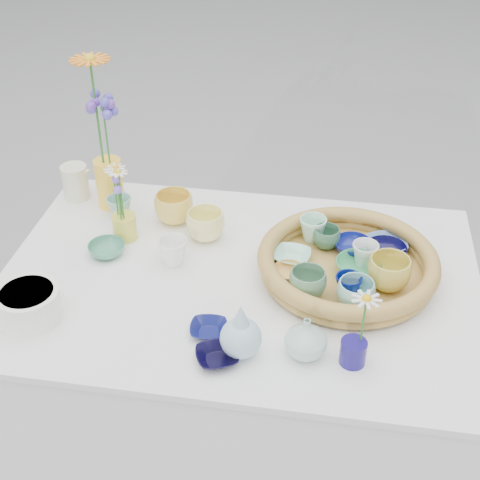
# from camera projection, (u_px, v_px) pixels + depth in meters

# --- Properties ---
(ground) EXTENTS (80.00, 80.00, 0.00)m
(ground) POSITION_uv_depth(u_px,v_px,m) (239.00, 459.00, 2.20)
(ground) COLOR gray
(display_table) EXTENTS (1.26, 0.86, 0.77)m
(display_table) POSITION_uv_depth(u_px,v_px,m) (239.00, 459.00, 2.20)
(display_table) COLOR white
(display_table) RESTS_ON ground
(wicker_tray) EXTENTS (0.47, 0.47, 0.08)m
(wicker_tray) POSITION_uv_depth(u_px,v_px,m) (347.00, 264.00, 1.75)
(wicker_tray) COLOR olive
(wicker_tray) RESTS_ON display_table
(tray_ceramic_0) EXTENTS (0.13, 0.13, 0.03)m
(tray_ceramic_0) POSITION_uv_depth(u_px,v_px,m) (353.00, 246.00, 1.82)
(tray_ceramic_0) COLOR navy
(tray_ceramic_0) RESTS_ON wicker_tray
(tray_ceramic_1) EXTENTS (0.11, 0.11, 0.03)m
(tray_ceramic_1) POSITION_uv_depth(u_px,v_px,m) (386.00, 252.00, 1.80)
(tray_ceramic_1) COLOR #0A0732
(tray_ceramic_1) RESTS_ON wicker_tray
(tray_ceramic_2) EXTENTS (0.11, 0.11, 0.09)m
(tray_ceramic_2) POSITION_uv_depth(u_px,v_px,m) (389.00, 273.00, 1.68)
(tray_ceramic_2) COLOR gold
(tray_ceramic_2) RESTS_ON wicker_tray
(tray_ceramic_3) EXTENTS (0.13, 0.13, 0.04)m
(tray_ceramic_3) POSITION_uv_depth(u_px,v_px,m) (359.00, 267.00, 1.74)
(tray_ceramic_3) COLOR #43A96E
(tray_ceramic_3) RESTS_ON wicker_tray
(tray_ceramic_4) EXTENTS (0.10, 0.10, 0.07)m
(tray_ceramic_4) POSITION_uv_depth(u_px,v_px,m) (308.00, 284.00, 1.65)
(tray_ceramic_4) COLOR #558462
(tray_ceramic_4) RESTS_ON wicker_tray
(tray_ceramic_5) EXTENTS (0.11, 0.11, 0.02)m
(tray_ceramic_5) POSITION_uv_depth(u_px,v_px,m) (292.00, 256.00, 1.79)
(tray_ceramic_5) COLOR #A3E4CA
(tray_ceramic_5) RESTS_ON wicker_tray
(tray_ceramic_6) EXTENTS (0.08, 0.08, 0.07)m
(tray_ceramic_6) POSITION_uv_depth(u_px,v_px,m) (313.00, 229.00, 1.85)
(tray_ceramic_6) COLOR #BCF5D6
(tray_ceramic_6) RESTS_ON wicker_tray
(tray_ceramic_7) EXTENTS (0.08, 0.08, 0.07)m
(tray_ceramic_7) POSITION_uv_depth(u_px,v_px,m) (365.00, 254.00, 1.76)
(tray_ceramic_7) COLOR white
(tray_ceramic_7) RESTS_ON wicker_tray
(tray_ceramic_8) EXTENTS (0.14, 0.14, 0.03)m
(tray_ceramic_8) POSITION_uv_depth(u_px,v_px,m) (386.00, 245.00, 1.83)
(tray_ceramic_8) COLOR #648CCA
(tray_ceramic_8) RESTS_ON wicker_tray
(tray_ceramic_9) EXTENTS (0.09, 0.09, 0.06)m
(tray_ceramic_9) POSITION_uv_depth(u_px,v_px,m) (348.00, 287.00, 1.65)
(tray_ceramic_9) COLOR #05115F
(tray_ceramic_9) RESTS_ON wicker_tray
(tray_ceramic_10) EXTENTS (0.11, 0.11, 0.03)m
(tray_ceramic_10) POSITION_uv_depth(u_px,v_px,m) (289.00, 273.00, 1.73)
(tray_ceramic_10) COLOR #DEA250
(tray_ceramic_10) RESTS_ON wicker_tray
(tray_ceramic_11) EXTENTS (0.10, 0.10, 0.07)m
(tray_ceramic_11) POSITION_uv_depth(u_px,v_px,m) (356.00, 294.00, 1.62)
(tray_ceramic_11) COLOR #8FD5C7
(tray_ceramic_11) RESTS_ON wicker_tray
(tray_ceramic_12) EXTENTS (0.09, 0.09, 0.06)m
(tray_ceramic_12) POSITION_uv_depth(u_px,v_px,m) (326.00, 238.00, 1.83)
(tray_ceramic_12) COLOR #3D6F50
(tray_ceramic_12) RESTS_ON wicker_tray
(loose_ceramic_0) EXTENTS (0.15, 0.15, 0.09)m
(loose_ceramic_0) POSITION_uv_depth(u_px,v_px,m) (174.00, 208.00, 1.96)
(loose_ceramic_0) COLOR #E9C14A
(loose_ceramic_0) RESTS_ON display_table
(loose_ceramic_1) EXTENTS (0.13, 0.13, 0.09)m
(loose_ceramic_1) POSITION_uv_depth(u_px,v_px,m) (205.00, 225.00, 1.89)
(loose_ceramic_1) COLOR #FFF58B
(loose_ceramic_1) RESTS_ON display_table
(loose_ceramic_2) EXTENTS (0.13, 0.13, 0.03)m
(loose_ceramic_2) POSITION_uv_depth(u_px,v_px,m) (107.00, 249.00, 1.84)
(loose_ceramic_2) COLOR #478D6F
(loose_ceramic_2) RESTS_ON display_table
(loose_ceramic_3) EXTENTS (0.11, 0.11, 0.07)m
(loose_ceramic_3) POSITION_uv_depth(u_px,v_px,m) (173.00, 252.00, 1.79)
(loose_ceramic_3) COLOR white
(loose_ceramic_3) RESTS_ON display_table
(loose_ceramic_4) EXTENTS (0.10, 0.10, 0.02)m
(loose_ceramic_4) POSITION_uv_depth(u_px,v_px,m) (209.00, 329.00, 1.58)
(loose_ceramic_4) COLOR #0F1451
(loose_ceramic_4) RESTS_ON display_table
(loose_ceramic_5) EXTENTS (0.07, 0.07, 0.07)m
(loose_ceramic_5) POSITION_uv_depth(u_px,v_px,m) (120.00, 208.00, 1.98)
(loose_ceramic_5) COLOR #7FB4A7
(loose_ceramic_5) RESTS_ON display_table
(loose_ceramic_6) EXTENTS (0.13, 0.13, 0.02)m
(loose_ceramic_6) POSITION_uv_depth(u_px,v_px,m) (217.00, 357.00, 1.51)
(loose_ceramic_6) COLOR black
(loose_ceramic_6) RESTS_ON display_table
(fluted_bowl) EXTENTS (0.17, 0.17, 0.08)m
(fluted_bowl) POSITION_uv_depth(u_px,v_px,m) (29.00, 304.00, 1.61)
(fluted_bowl) COLOR white
(fluted_bowl) RESTS_ON display_table
(bud_vase_paleblue) EXTENTS (0.11, 0.11, 0.15)m
(bud_vase_paleblue) POSITION_uv_depth(u_px,v_px,m) (241.00, 330.00, 1.49)
(bud_vase_paleblue) COLOR #A5C8D7
(bud_vase_paleblue) RESTS_ON display_table
(bud_vase_seafoam) EXTENTS (0.12, 0.12, 0.10)m
(bud_vase_seafoam) POSITION_uv_depth(u_px,v_px,m) (306.00, 337.00, 1.50)
(bud_vase_seafoam) COLOR #AED3C2
(bud_vase_seafoam) RESTS_ON display_table
(bud_vase_cobalt) EXTENTS (0.07, 0.07, 0.06)m
(bud_vase_cobalt) POSITION_uv_depth(u_px,v_px,m) (353.00, 352.00, 1.49)
(bud_vase_cobalt) COLOR navy
(bud_vase_cobalt) RESTS_ON display_table
(single_daisy) EXTENTS (0.08, 0.08, 0.14)m
(single_daisy) POSITION_uv_depth(u_px,v_px,m) (364.00, 320.00, 1.45)
(single_daisy) COLOR white
(single_daisy) RESTS_ON bud_vase_cobalt
(tall_vase_yellow) EXTENTS (0.11, 0.11, 0.15)m
(tall_vase_yellow) POSITION_uv_depth(u_px,v_px,m) (110.00, 183.00, 2.01)
(tall_vase_yellow) COLOR yellow
(tall_vase_yellow) RESTS_ON display_table
(gerbera) EXTENTS (0.14, 0.14, 0.33)m
(gerbera) POSITION_uv_depth(u_px,v_px,m) (97.00, 113.00, 1.87)
(gerbera) COLOR orange
(gerbera) RESTS_ON tall_vase_yellow
(hydrangea) EXTENTS (0.09, 0.09, 0.25)m
(hydrangea) POSITION_uv_depth(u_px,v_px,m) (106.00, 135.00, 1.91)
(hydrangea) COLOR #574BC7
(hydrangea) RESTS_ON tall_vase_yellow
(white_pitcher) EXTENTS (0.13, 0.10, 0.11)m
(white_pitcher) POSITION_uv_depth(u_px,v_px,m) (75.00, 182.00, 2.06)
(white_pitcher) COLOR beige
(white_pitcher) RESTS_ON display_table
(daisy_cup) EXTENTS (0.09, 0.09, 0.07)m
(daisy_cup) POSITION_uv_depth(u_px,v_px,m) (125.00, 227.00, 1.89)
(daisy_cup) COLOR #D9D042
(daisy_cup) RESTS_ON display_table
(daisy_posy) EXTENTS (0.10, 0.10, 0.15)m
(daisy_posy) POSITION_uv_depth(u_px,v_px,m) (115.00, 195.00, 1.82)
(daisy_posy) COLOR white
(daisy_posy) RESTS_ON daisy_cup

